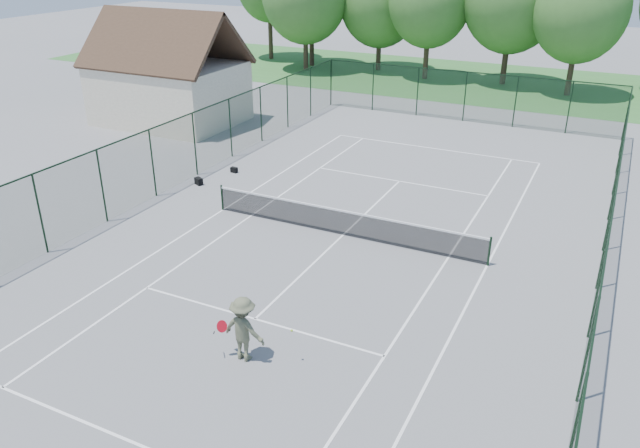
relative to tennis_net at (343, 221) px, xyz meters
The scene contains 10 objects.
ground 0.58m from the tennis_net, ahead, with size 140.00×140.00×0.00m, color slate.
grass_far 30.01m from the tennis_net, 90.00° to the left, with size 80.00×16.00×0.01m, color #367232.
court_lines 0.57m from the tennis_net, ahead, with size 11.05×23.85×0.01m.
tennis_net is the anchor object (origin of this frame).
fence_enclosure 0.98m from the tennis_net, ahead, with size 18.05×36.05×3.02m.
utility_building 19.04m from the tennis_net, 147.99° to the left, with size 8.60×6.27×6.63m.
tree_line_far 30.48m from the tennis_net, 90.00° to the left, with size 39.40×6.40×9.70m.
sports_bag_a 8.38m from the tennis_net, 166.57° to the left, with size 0.40×0.24×0.32m, color black.
sports_bag_b 8.59m from the tennis_net, 152.06° to the left, with size 0.33×0.20×0.26m, color black.
tennis_player 8.16m from the tennis_net, 84.75° to the right, with size 2.15×0.92×1.87m.
Camera 1 is at (8.64, -19.61, 10.40)m, focal length 35.00 mm.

